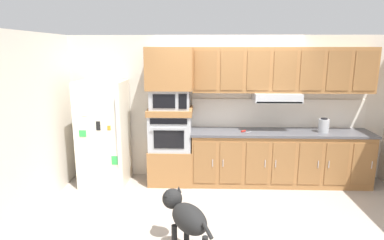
% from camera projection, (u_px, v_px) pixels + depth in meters
% --- Properties ---
extents(ground_plane, '(9.60, 9.60, 0.00)m').
position_uv_depth(ground_plane, '(230.00, 201.00, 4.96)').
color(ground_plane, '#9E9389').
extents(back_kitchen_wall, '(6.20, 0.12, 2.50)m').
position_uv_depth(back_kitchen_wall, '(227.00, 108.00, 5.78)').
color(back_kitchen_wall, beige).
rests_on(back_kitchen_wall, ground).
extents(side_panel_left, '(0.12, 7.10, 2.50)m').
position_uv_depth(side_panel_left, '(41.00, 120.00, 4.79)').
color(side_panel_left, beige).
rests_on(side_panel_left, ground).
extents(refrigerator, '(0.76, 0.73, 1.76)m').
position_uv_depth(refrigerator, '(104.00, 133.00, 5.51)').
color(refrigerator, silver).
rests_on(refrigerator, ground).
extents(oven_base_cabinet, '(0.74, 0.62, 0.60)m').
position_uv_depth(oven_base_cabinet, '(171.00, 165.00, 5.66)').
color(oven_base_cabinet, '#996638').
rests_on(oven_base_cabinet, ground).
extents(built_in_oven, '(0.70, 0.62, 0.60)m').
position_uv_depth(built_in_oven, '(171.00, 131.00, 5.53)').
color(built_in_oven, '#A8AAAF').
rests_on(built_in_oven, oven_base_cabinet).
extents(appliance_mid_shelf, '(0.74, 0.62, 0.10)m').
position_uv_depth(appliance_mid_shelf, '(170.00, 111.00, 5.46)').
color(appliance_mid_shelf, '#996638').
rests_on(appliance_mid_shelf, built_in_oven).
extents(microwave, '(0.64, 0.54, 0.32)m').
position_uv_depth(microwave, '(170.00, 99.00, 5.41)').
color(microwave, '#A8AAAF').
rests_on(microwave, appliance_mid_shelf).
extents(appliance_upper_cabinet, '(0.74, 0.62, 0.68)m').
position_uv_depth(appliance_upper_cabinet, '(170.00, 68.00, 5.31)').
color(appliance_upper_cabinet, '#996638').
rests_on(appliance_upper_cabinet, microwave).
extents(lower_cabinet_run, '(2.97, 0.63, 0.88)m').
position_uv_depth(lower_cabinet_run, '(279.00, 158.00, 5.57)').
color(lower_cabinet_run, '#996638').
rests_on(lower_cabinet_run, ground).
extents(countertop_slab, '(3.01, 0.64, 0.04)m').
position_uv_depth(countertop_slab, '(281.00, 132.00, 5.47)').
color(countertop_slab, '#4C4C51').
rests_on(countertop_slab, lower_cabinet_run).
extents(backsplash_panel, '(3.01, 0.02, 0.50)m').
position_uv_depth(backsplash_panel, '(278.00, 113.00, 5.70)').
color(backsplash_panel, silver).
rests_on(backsplash_panel, countertop_slab).
extents(upper_cabinet_with_hood, '(2.97, 0.48, 0.88)m').
position_uv_depth(upper_cabinet_with_hood, '(282.00, 72.00, 5.38)').
color(upper_cabinet_with_hood, '#996638').
rests_on(upper_cabinet_with_hood, backsplash_panel).
extents(screwdriver, '(0.17, 0.17, 0.03)m').
position_uv_depth(screwdriver, '(244.00, 131.00, 5.41)').
color(screwdriver, red).
rests_on(screwdriver, countertop_slab).
extents(electric_kettle, '(0.17, 0.17, 0.24)m').
position_uv_depth(electric_kettle, '(324.00, 126.00, 5.37)').
color(electric_kettle, '#A8AAAF').
rests_on(electric_kettle, countertop_slab).
extents(dog, '(0.63, 0.85, 0.69)m').
position_uv_depth(dog, '(185.00, 216.00, 3.60)').
color(dog, black).
rests_on(dog, ground).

